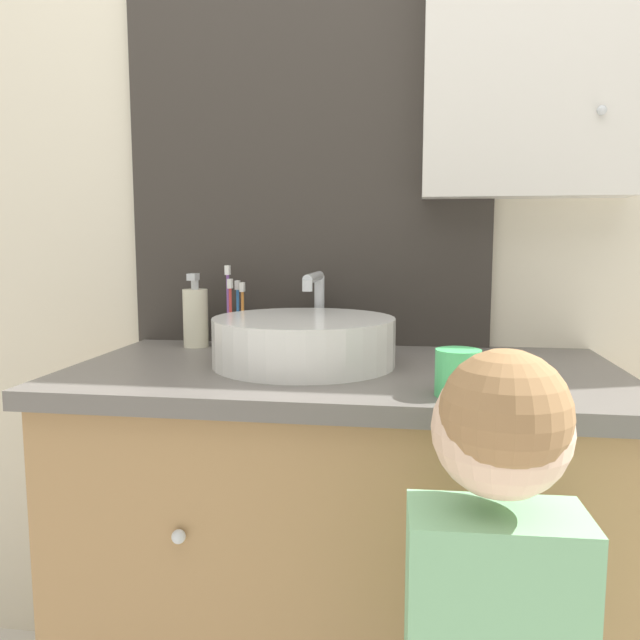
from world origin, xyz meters
TOP-DOWN VIEW (x-y plane):
  - wall_back at (0.02, 0.62)m, footprint 3.20×0.18m
  - vanity_counter at (0.00, 0.31)m, footprint 1.09×0.59m
  - sink_basin at (-0.08, 0.31)m, footprint 0.37×0.42m
  - toothbrush_holder at (-0.28, 0.50)m, footprint 0.08×0.08m
  - soap_dispenser at (-0.38, 0.49)m, footprint 0.06×0.06m
  - drinking_cup at (0.21, 0.09)m, footprint 0.07×0.07m

SIDE VIEW (x-z plane):
  - vanity_counter at x=0.00m, z-range 0.00..0.86m
  - drinking_cup at x=0.21m, z-range 0.86..0.94m
  - toothbrush_holder at x=-0.28m, z-range 0.81..1.00m
  - sink_basin at x=-0.08m, z-range 0.82..1.00m
  - soap_dispenser at x=-0.38m, z-range 0.84..1.02m
  - wall_back at x=0.02m, z-range 0.02..2.52m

